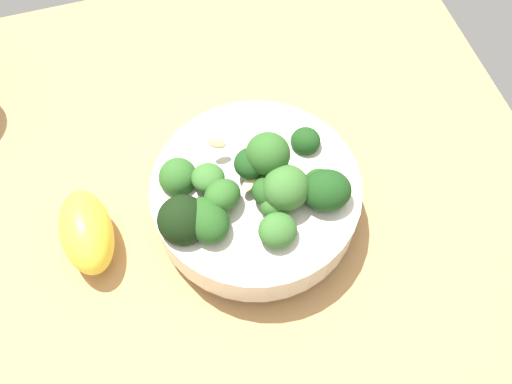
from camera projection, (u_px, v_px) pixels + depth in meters
The scene contains 3 objects.
ground_plane at pixel (230, 218), 57.06cm from camera, with size 63.59×63.59×4.83cm, color tan.
bowl_of_broccoli at pixel (255, 195), 51.12cm from camera, with size 18.77×19.37×10.48cm.
lemon_wedge at pixel (87, 232), 50.94cm from camera, with size 8.33×4.61×5.05cm, color yellow.
Camera 1 is at (-24.74, 4.65, 48.93)cm, focal length 40.07 mm.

